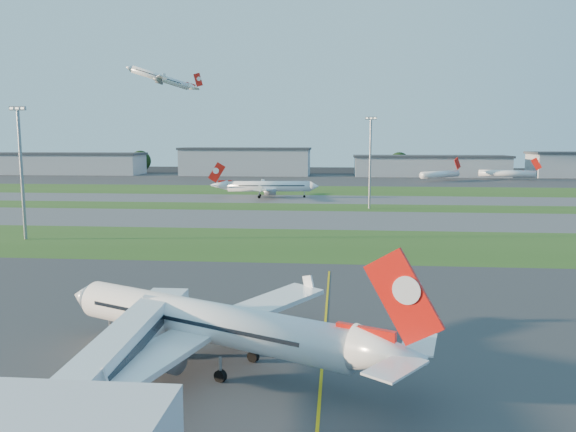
# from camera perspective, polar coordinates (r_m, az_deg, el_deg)

# --- Properties ---
(ground) EXTENTS (700.00, 700.00, 0.00)m
(ground) POSITION_cam_1_polar(r_m,az_deg,el_deg) (55.52, -1.65, -12.76)
(ground) COLOR black
(ground) RESTS_ON ground
(apron_near) EXTENTS (300.00, 70.00, 0.01)m
(apron_near) POSITION_cam_1_polar(r_m,az_deg,el_deg) (55.52, -1.65, -12.76)
(apron_near) COLOR #333335
(apron_near) RESTS_ON ground
(grass_strip_a) EXTENTS (300.00, 34.00, 0.01)m
(grass_strip_a) POSITION_cam_1_polar(r_m,az_deg,el_deg) (105.62, 1.70, -2.86)
(grass_strip_a) COLOR #2F531B
(grass_strip_a) RESTS_ON ground
(taxiway_a) EXTENTS (300.00, 32.00, 0.01)m
(taxiway_a) POSITION_cam_1_polar(r_m,az_deg,el_deg) (138.15, 2.53, -0.35)
(taxiway_a) COLOR #515154
(taxiway_a) RESTS_ON ground
(grass_strip_b) EXTENTS (300.00, 18.00, 0.01)m
(grass_strip_b) POSITION_cam_1_polar(r_m,az_deg,el_deg) (162.91, 2.94, 0.89)
(grass_strip_b) COLOR #2F531B
(grass_strip_b) RESTS_ON ground
(taxiway_b) EXTENTS (300.00, 26.00, 0.01)m
(taxiway_b) POSITION_cam_1_polar(r_m,az_deg,el_deg) (184.76, 3.21, 1.70)
(taxiway_b) COLOR #515154
(taxiway_b) RESTS_ON ground
(grass_strip_c) EXTENTS (300.00, 40.00, 0.01)m
(grass_strip_c) POSITION_cam_1_polar(r_m,az_deg,el_deg) (217.59, 3.51, 2.61)
(grass_strip_c) COLOR #2F531B
(grass_strip_c) RESTS_ON ground
(apron_far) EXTENTS (400.00, 80.00, 0.01)m
(apron_far) POSITION_cam_1_polar(r_m,az_deg,el_deg) (277.38, 3.88, 3.72)
(apron_far) COLOR #333335
(apron_far) RESTS_ON ground
(yellow_line) EXTENTS (0.25, 60.00, 0.02)m
(yellow_line) POSITION_cam_1_polar(r_m,az_deg,el_deg) (55.19, 3.65, -12.91)
(yellow_line) COLOR gold
(yellow_line) RESTS_ON ground
(jet_bridge) EXTENTS (4.20, 26.90, 6.20)m
(jet_bridge) POSITION_cam_1_polar(r_m,az_deg,el_deg) (42.67, -17.85, -13.86)
(jet_bridge) COLOR silver
(jet_bridge) RESTS_ON ground
(airliner_parked) EXTENTS (31.88, 27.19, 10.70)m
(airliner_parked) POSITION_cam_1_polar(r_m,az_deg,el_deg) (49.72, -7.97, -10.73)
(airliner_parked) COLOR white
(airliner_parked) RESTS_ON ground
(airliner_taxiing) EXTENTS (34.36, 29.02, 10.73)m
(airliner_taxiing) POSITION_cam_1_polar(r_m,az_deg,el_deg) (189.72, -2.06, 3.01)
(airliner_taxiing) COLOR white
(airliner_taxiing) RESTS_ON ground
(airliner_departing) EXTENTS (33.43, 28.03, 10.63)m
(airliner_departing) POSITION_cam_1_polar(r_m,az_deg,el_deg) (284.83, -12.77, 13.50)
(airliner_departing) COLOR white
(mini_jet_near) EXTENTS (22.38, 20.47, 9.48)m
(mini_jet_near) POSITION_cam_1_polar(r_m,az_deg,el_deg) (276.04, 15.21, 4.13)
(mini_jet_near) COLOR white
(mini_jet_near) RESTS_ON ground
(mini_jet_far) EXTENTS (28.08, 9.74, 9.48)m
(mini_jet_far) POSITION_cam_1_polar(r_m,az_deg,el_deg) (293.79, 21.37, 4.07)
(mini_jet_far) COLOR white
(mini_jet_far) RESTS_ON ground
(light_mast_west) EXTENTS (3.20, 0.70, 25.80)m
(light_mast_west) POSITION_cam_1_polar(r_m,az_deg,el_deg) (120.46, -25.48, 4.80)
(light_mast_west) COLOR gray
(light_mast_west) RESTS_ON ground
(light_mast_centre) EXTENTS (3.20, 0.70, 25.80)m
(light_mast_centre) POSITION_cam_1_polar(r_m,az_deg,el_deg) (159.94, 8.36, 6.01)
(light_mast_centre) COLOR gray
(light_mast_centre) RESTS_ON ground
(hangar_far_west) EXTENTS (91.80, 23.00, 12.20)m
(hangar_far_west) POSITION_cam_1_polar(r_m,az_deg,el_deg) (344.39, -21.90, 4.98)
(hangar_far_west) COLOR #A3A6AB
(hangar_far_west) RESTS_ON ground
(hangar_west) EXTENTS (71.40, 23.00, 15.20)m
(hangar_west) POSITION_cam_1_polar(r_m,az_deg,el_deg) (311.10, -4.33, 5.56)
(hangar_west) COLOR #A3A6AB
(hangar_west) RESTS_ON ground
(hangar_east) EXTENTS (81.60, 23.00, 11.20)m
(hangar_east) POSITION_cam_1_polar(r_m,az_deg,el_deg) (310.79, 14.25, 4.97)
(hangar_east) COLOR #A3A6AB
(hangar_east) RESTS_ON ground
(tree_far_west) EXTENTS (11.00, 11.00, 12.00)m
(tree_far_west) POSITION_cam_1_polar(r_m,az_deg,el_deg) (375.28, -26.47, 4.97)
(tree_far_west) COLOR black
(tree_far_west) RESTS_ON ground
(tree_west) EXTENTS (12.10, 12.10, 13.20)m
(tree_west) POSITION_cam_1_polar(r_m,az_deg,el_deg) (342.21, -14.76, 5.44)
(tree_west) COLOR black
(tree_west) RESTS_ON ground
(tree_mid_west) EXTENTS (9.90, 9.90, 10.80)m
(tree_mid_west) POSITION_cam_1_polar(r_m,az_deg,el_deg) (319.00, 0.45, 5.31)
(tree_mid_west) COLOR black
(tree_mid_west) RESTS_ON ground
(tree_mid_east) EXTENTS (11.55, 11.55, 12.60)m
(tree_mid_east) POSITION_cam_1_polar(r_m,az_deg,el_deg) (322.65, 11.22, 5.36)
(tree_mid_east) COLOR black
(tree_mid_east) RESTS_ON ground
(tree_east) EXTENTS (10.45, 10.45, 11.40)m
(tree_east) POSITION_cam_1_polar(r_m,az_deg,el_deg) (336.94, 24.09, 4.82)
(tree_east) COLOR black
(tree_east) RESTS_ON ground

